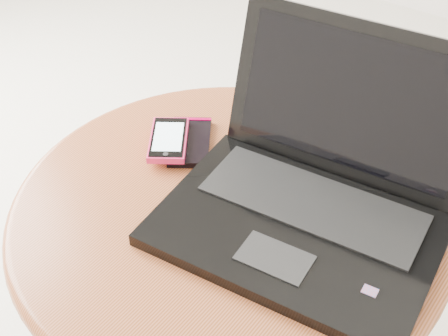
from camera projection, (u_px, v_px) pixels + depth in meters
The scene contains 4 objects.
table at pixel (229, 254), 1.04m from camera, with size 0.68×0.68×0.54m.
laptop at pixel (313, 192), 0.91m from camera, with size 0.42×0.38×0.25m.
phone_black at pixel (190, 142), 1.07m from camera, with size 0.13×0.14×0.01m.
phone_pink at pixel (168, 140), 1.06m from camera, with size 0.12×0.13×0.01m.
Camera 1 is at (0.53, -0.47, 1.20)m, focal length 50.51 mm.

